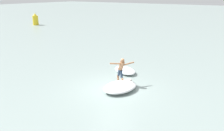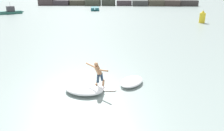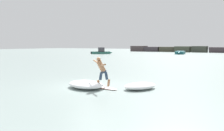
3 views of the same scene
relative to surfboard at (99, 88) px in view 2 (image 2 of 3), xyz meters
The scene contains 9 objects.
ground_plane 0.90m from the surfboard, behind, with size 200.00×200.00×0.00m, color gray.
rock_jetty_breakwater 61.97m from the surfboard, 92.38° to the left, with size 51.06×4.80×1.91m.
surfboard is the anchor object (origin of this frame).
surfer 1.02m from the surfboard, 104.77° to the right, with size 1.39×1.06×1.65m.
fishing_boat_near_jetty 44.11m from the surfboard, 123.77° to the left, with size 4.96×4.40×2.57m.
small_boat_offshore 46.69m from the surfboard, 98.48° to the left, with size 2.72×6.41×0.73m.
channel_marker_buoy 29.77m from the surfboard, 61.94° to the left, with size 0.96×0.96×2.05m.
wave_foam_at_tail 2.04m from the surfboard, 21.47° to the left, with size 1.93×2.25×0.35m.
wave_foam_at_nose 0.97m from the surfboard, 146.81° to the right, with size 2.51×2.02×0.40m.
Camera 2 is at (2.44, -11.48, 5.63)m, focal length 35.00 mm.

